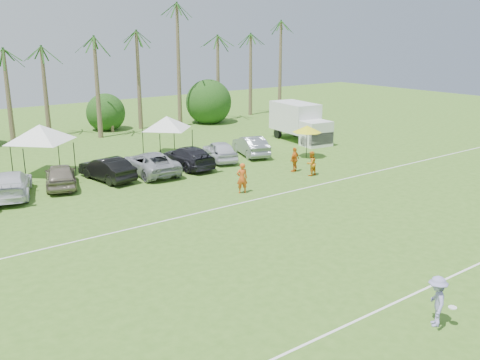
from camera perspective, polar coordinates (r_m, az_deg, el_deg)
ground at (r=18.30m, az=20.46°, el=-14.99°), size 120.00×120.00×0.00m
field_lines at (r=22.97m, az=3.50°, el=-7.50°), size 80.00×12.10×0.01m
palm_tree_5 at (r=48.06m, az=-20.80°, el=13.87°), size 2.40×2.40×9.90m
palm_tree_6 at (r=49.35m, az=-16.30°, el=15.27°), size 2.40×2.40×10.90m
palm_tree_7 at (r=50.93m, az=-12.01°, el=16.49°), size 2.40×2.40×11.90m
palm_tree_8 at (r=53.27m, az=-6.84°, el=13.88°), size 2.40×2.40×8.90m
palm_tree_9 at (r=55.93m, az=-2.28°, el=14.95°), size 2.40×2.40×9.90m
palm_tree_10 at (r=58.91m, az=1.87°, el=15.82°), size 2.40×2.40×10.90m
palm_tree_11 at (r=61.49m, az=4.92°, el=16.56°), size 2.40×2.40×11.90m
bush_tree_2 at (r=51.53m, az=-13.99°, el=7.13°), size 4.00×4.00×4.00m
bush_tree_3 at (r=56.13m, az=-4.49°, el=8.20°), size 4.00×4.00×4.00m
sideline_player_a at (r=30.56m, az=0.22°, el=0.20°), size 0.76×0.63×1.77m
sideline_player_b at (r=34.62m, az=7.59°, el=1.76°), size 0.82×0.67×1.60m
sideline_player_c at (r=35.46m, az=5.86°, el=2.18°), size 1.03×0.64×1.64m
box_truck at (r=45.44m, az=6.42°, el=6.26°), size 3.08×6.37×3.15m
canopy_tent_left at (r=36.33m, az=-20.63°, el=5.56°), size 4.74×4.74×3.84m
canopy_tent_right at (r=40.23m, az=-7.84°, el=6.76°), size 4.20×4.20×3.40m
market_umbrella at (r=39.25m, az=7.17°, el=5.43°), size 2.15×2.15×2.39m
frisbee_player at (r=18.28m, az=20.23°, el=-12.03°), size 1.21×1.19×1.66m
parked_car_3 at (r=32.58m, az=-23.24°, el=-0.40°), size 3.55×5.41×1.46m
parked_car_4 at (r=33.46m, az=-18.59°, el=0.46°), size 2.94×4.60×1.46m
parked_car_5 at (r=34.30m, az=-14.01°, el=1.17°), size 2.23×4.62×1.46m
parked_car_6 at (r=35.22m, az=-9.57°, el=1.80°), size 2.74×5.39×1.46m
parked_car_7 at (r=36.57m, az=-5.61°, el=2.46°), size 2.20×5.09×1.46m
parked_car_8 at (r=38.34m, az=-2.20°, el=3.14°), size 2.93×4.60×1.46m
parked_car_9 at (r=40.01m, az=1.16°, el=3.68°), size 2.81×4.68×1.46m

